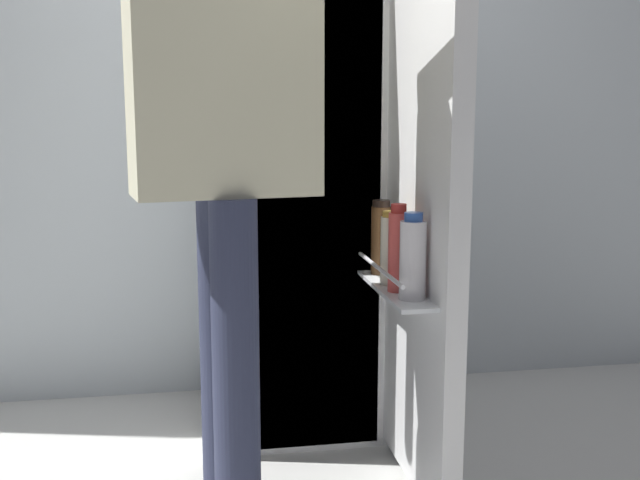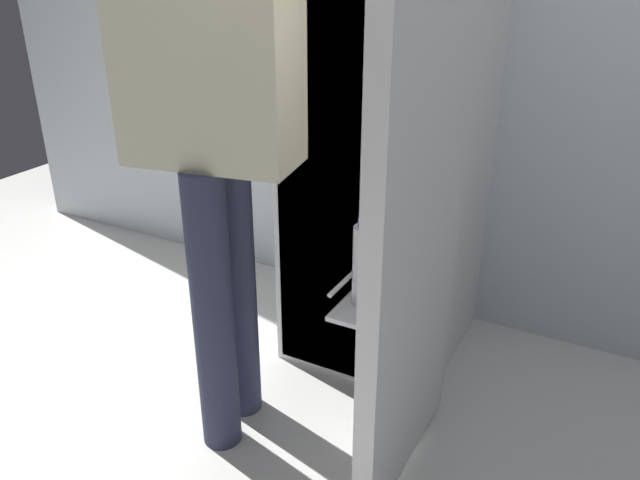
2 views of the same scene
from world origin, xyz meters
TOP-DOWN VIEW (x-y plane):
  - ground_plane at (0.00, 0.00)m, footprint 5.99×5.99m
  - refrigerator at (0.03, 0.51)m, footprint 0.64×1.20m
  - person at (-0.22, -0.12)m, footprint 0.67×0.74m

SIDE VIEW (x-z plane):
  - ground_plane at x=0.00m, z-range 0.00..0.00m
  - refrigerator at x=0.03m, z-range 0.00..1.74m
  - person at x=-0.22m, z-range 0.20..1.98m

